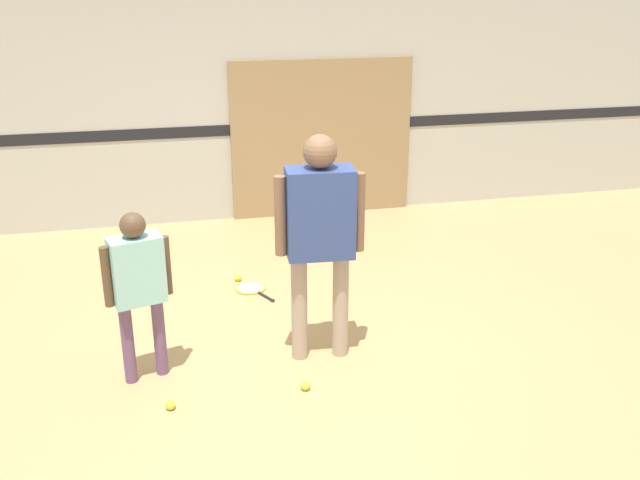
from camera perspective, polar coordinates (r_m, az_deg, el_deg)
The scene contains 9 objects.
ground_plane at distance 5.33m, azimuth -2.33°, elevation -9.29°, with size 16.00×16.00×0.00m, color tan.
wall_back at distance 7.93m, azimuth -7.05°, elevation 12.82°, with size 16.00×0.07×3.20m.
wall_panel at distance 8.16m, azimuth 0.17°, elevation 8.13°, with size 2.07×0.05×1.77m.
person_instructor at distance 4.92m, azimuth -0.00°, elevation 1.23°, with size 0.63×0.29×1.66m.
person_student_left at distance 4.89m, azimuth -14.37°, elevation -3.03°, with size 0.44×0.28×1.21m.
racket_spare_on_floor at distance 6.41m, azimuth -5.50°, elevation -3.87°, with size 0.38×0.52×0.03m.
tennis_ball_near_instructor at distance 4.93m, azimuth -1.18°, elevation -11.57°, with size 0.07×0.07×0.07m, color #CCE038.
tennis_ball_by_spare_racket at distance 6.58m, azimuth -6.59°, elevation -3.01°, with size 0.07×0.07×0.07m, color #CCE038.
tennis_ball_stray_left at distance 4.84m, azimuth -11.88°, elevation -12.79°, with size 0.07×0.07×0.07m, color #CCE038.
Camera 1 is at (-0.83, -4.54, 2.67)m, focal length 40.00 mm.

